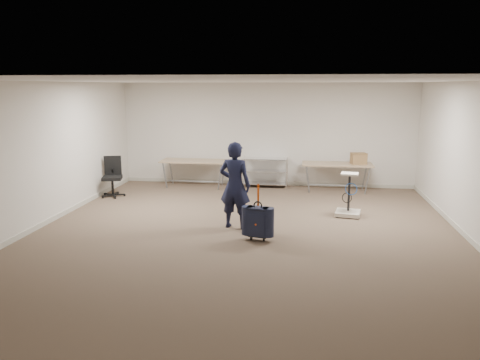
# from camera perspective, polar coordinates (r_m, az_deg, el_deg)

# --- Properties ---
(ground) EXTENTS (9.00, 9.00, 0.00)m
(ground) POSITION_cam_1_polar(r_m,az_deg,el_deg) (8.76, 0.61, -6.61)
(ground) COLOR #45372A
(ground) RESTS_ON ground
(room_shell) EXTENTS (8.00, 9.00, 9.00)m
(room_shell) POSITION_cam_1_polar(r_m,az_deg,el_deg) (10.06, 1.63, -3.92)
(room_shell) COLOR beige
(room_shell) RESTS_ON ground
(folding_table_left) EXTENTS (1.80, 0.75, 0.73)m
(folding_table_left) POSITION_cam_1_polar(r_m,az_deg,el_deg) (12.73, -5.57, 2.17)
(folding_table_left) COLOR #997F5E
(folding_table_left) RESTS_ON ground
(folding_table_right) EXTENTS (1.80, 0.75, 0.73)m
(folding_table_right) POSITION_cam_1_polar(r_m,az_deg,el_deg) (12.41, 11.75, 1.75)
(folding_table_right) COLOR #997F5E
(folding_table_right) RESTS_ON ground
(wire_shelf) EXTENTS (1.22, 0.47, 0.80)m
(wire_shelf) POSITION_cam_1_polar(r_m,az_deg,el_deg) (12.72, 3.07, 1.11)
(wire_shelf) COLOR silver
(wire_shelf) RESTS_ON ground
(person) EXTENTS (0.67, 0.50, 1.68)m
(person) POSITION_cam_1_polar(r_m,az_deg,el_deg) (8.94, -0.63, -0.65)
(person) COLOR black
(person) RESTS_ON ground
(suitcase) EXTENTS (0.41, 0.28, 1.03)m
(suitcase) POSITION_cam_1_polar(r_m,az_deg,el_deg) (8.31, 2.17, -5.09)
(suitcase) COLOR #152030
(suitcase) RESTS_ON ground
(office_chair) EXTENTS (0.60, 0.60, 0.99)m
(office_chair) POSITION_cam_1_polar(r_m,az_deg,el_deg) (12.08, -15.25, -0.51)
(office_chair) COLOR black
(office_chair) RESTS_ON ground
(equipment_cart) EXTENTS (0.58, 0.58, 0.92)m
(equipment_cart) POSITION_cam_1_polar(r_m,az_deg,el_deg) (10.16, 13.06, -2.95)
(equipment_cart) COLOR beige
(equipment_cart) RESTS_ON ground
(cardboard_box) EXTENTS (0.43, 0.35, 0.28)m
(cardboard_box) POSITION_cam_1_polar(r_m,az_deg,el_deg) (12.45, 14.26, 2.57)
(cardboard_box) COLOR olive
(cardboard_box) RESTS_ON folding_table_right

